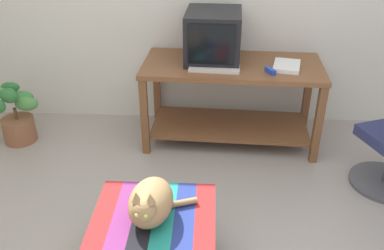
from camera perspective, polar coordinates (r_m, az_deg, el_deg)
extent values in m
cube|color=brown|center=(3.43, -6.50, 1.06)|extent=(0.06, 0.06, 0.68)
cube|color=brown|center=(3.43, 16.86, -0.05)|extent=(0.06, 0.06, 0.68)
cube|color=brown|center=(3.95, 15.50, 4.15)|extent=(0.06, 0.06, 0.68)
cube|color=brown|center=(3.95, -4.82, 5.12)|extent=(0.06, 0.06, 0.68)
cube|color=brown|center=(3.72, 5.14, -0.03)|extent=(1.38, 0.64, 0.02)
cube|color=brown|center=(3.48, 5.55, 8.05)|extent=(1.50, 0.74, 0.04)
cube|color=black|center=(3.55, 2.85, 9.13)|extent=(0.33, 0.37, 0.02)
cube|color=black|center=(3.49, 2.93, 12.10)|extent=(0.47, 0.53, 0.40)
cube|color=black|center=(3.24, 2.68, 10.92)|extent=(0.36, 0.03, 0.32)
cube|color=beige|center=(3.33, 3.07, 7.73)|extent=(0.41, 0.18, 0.02)
cube|color=white|center=(3.45, 12.83, 7.89)|extent=(0.26, 0.31, 0.03)
cube|color=#4C4238|center=(2.47, -5.05, -16.07)|extent=(0.64, 0.57, 0.39)
cube|color=#AD2323|center=(2.38, -12.10, -12.12)|extent=(0.11, 0.61, 0.02)
cube|color=#7A2D6B|center=(2.36, -9.41, -12.31)|extent=(0.11, 0.61, 0.02)
cube|color=black|center=(2.34, -6.66, -12.48)|extent=(0.11, 0.61, 0.02)
cube|color=#1E897A|center=(2.32, -3.88, -12.62)|extent=(0.11, 0.61, 0.02)
cube|color=navy|center=(2.32, -1.06, -12.74)|extent=(0.11, 0.61, 0.02)
cube|color=#AD2323|center=(2.31, 1.77, -12.82)|extent=(0.11, 0.61, 0.02)
ellipsoid|color=#9E7A4C|center=(2.25, -5.65, -10.43)|extent=(0.27, 0.37, 0.21)
sphere|color=#9E7A4C|center=(2.12, -6.57, -11.43)|extent=(0.13, 0.13, 0.13)
cylinder|color=#9E7A4C|center=(2.36, -2.62, -10.81)|extent=(0.27, 0.12, 0.04)
cone|color=#9E7A4C|center=(2.08, -7.64, -9.71)|extent=(0.05, 0.05, 0.06)
cone|color=#9E7A4C|center=(2.06, -5.73, -9.93)|extent=(0.05, 0.05, 0.06)
sphere|color=#C6D151|center=(2.08, -7.59, -12.14)|extent=(0.02, 0.02, 0.02)
sphere|color=#C6D151|center=(2.07, -6.37, -12.30)|extent=(0.02, 0.02, 0.02)
cylinder|color=brown|center=(3.99, -22.55, -0.57)|extent=(0.28, 0.28, 0.22)
cylinder|color=brown|center=(3.92, -22.99, 1.47)|extent=(0.03, 0.03, 0.10)
ellipsoid|color=#4C8E42|center=(3.85, -21.72, 2.72)|extent=(0.20, 0.12, 0.12)
ellipsoid|color=#38843D|center=(3.94, -22.31, 3.53)|extent=(0.22, 0.13, 0.11)
ellipsoid|color=#2D7033|center=(3.98, -23.61, 4.78)|extent=(0.17, 0.08, 0.09)
ellipsoid|color=#2D7033|center=(3.76, -23.76, 3.70)|extent=(0.15, 0.10, 0.13)
cylinder|color=#4C4C51|center=(3.52, 24.82, -7.12)|extent=(0.52, 0.52, 0.03)
cube|color=#2342B7|center=(3.31, 10.66, 7.30)|extent=(0.08, 0.11, 0.04)
cylinder|color=#2351B2|center=(3.52, 13.38, 8.05)|extent=(0.10, 0.11, 0.01)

